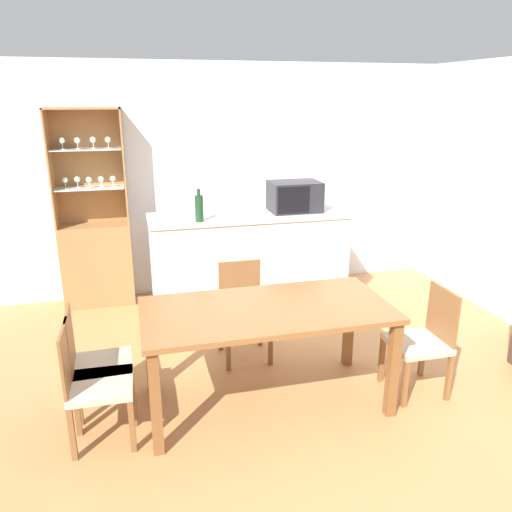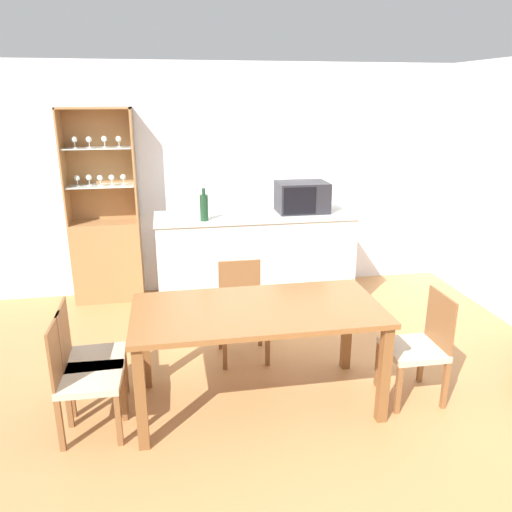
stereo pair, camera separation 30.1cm
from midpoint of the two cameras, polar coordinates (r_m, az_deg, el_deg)
name	(u,v)px [view 1 (the left image)]	position (r m, az deg, el deg)	size (l,w,h in m)	color
ground_plane	(296,410)	(3.82, 2.25, -17.18)	(18.00, 18.00, 0.00)	#B27A47
wall_back	(225,180)	(5.77, -5.11, 8.62)	(6.80, 0.06, 2.55)	silver
kitchen_counter	(249,262)	(5.26, -2.46, -0.71)	(2.04, 0.64, 1.04)	silver
display_cabinet	(96,249)	(5.68, -19.24, 0.75)	(0.73, 0.33, 2.08)	#A37042
dining_table	(267,320)	(3.57, -1.21, -7.35)	(1.76, 0.86, 0.77)	brown
dining_chair_side_left_far	(96,364)	(3.75, -20.08, -11.59)	(0.41, 0.41, 0.83)	#C1B299
dining_chair_side_left_near	(94,384)	(3.53, -20.44, -13.58)	(0.41, 0.41, 0.83)	#C1B299
dining_chair_side_right_near	(422,341)	(3.99, 16.42, -9.36)	(0.41, 0.41, 0.83)	#C1B299
dining_chair_head_far	(243,311)	(4.33, -3.44, -6.37)	(0.41, 0.41, 0.83)	#C1B299
microwave	(295,196)	(5.24, 2.79, 6.81)	(0.52, 0.39, 0.31)	#232328
wine_bottle	(199,208)	(4.83, -8.30, 5.45)	(0.08, 0.08, 0.32)	#193D23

